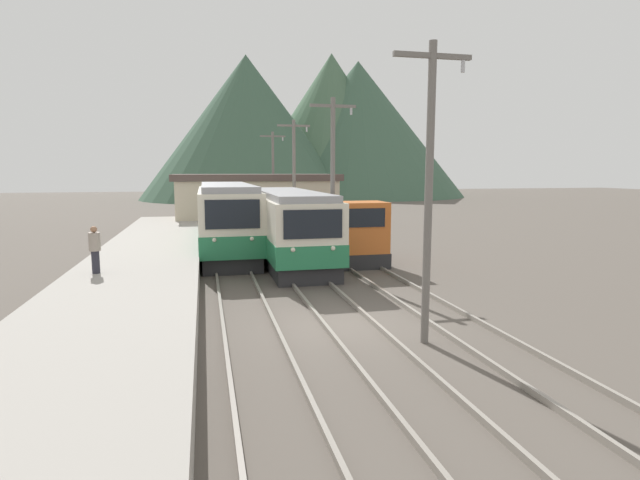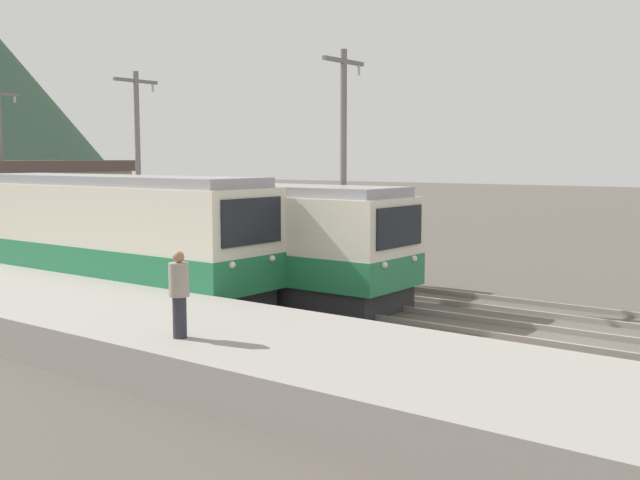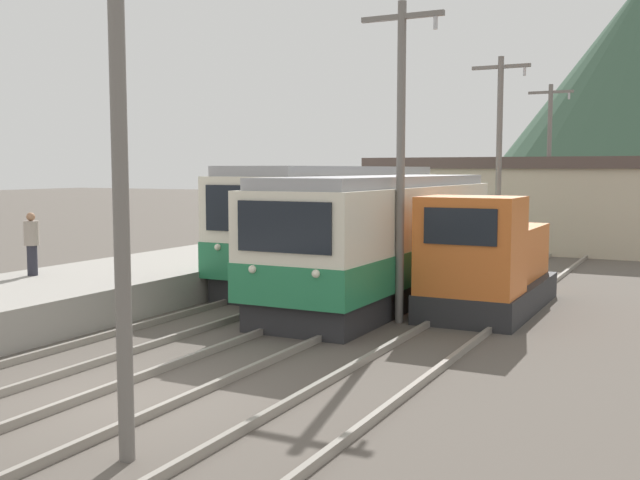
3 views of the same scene
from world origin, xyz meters
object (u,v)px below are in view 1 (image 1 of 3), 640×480
at_px(catenary_mast_near, 429,184).
at_px(catenary_mast_mid, 333,179).
at_px(commuter_train_left, 227,222).
at_px(shunting_locomotive, 350,236).
at_px(commuter_train_center, 288,229).
at_px(catenary_mast_distant, 273,175).
at_px(person_on_platform, 95,248).
at_px(catenary_mast_far, 294,177).

xyz_separation_m(catenary_mast_near, catenary_mast_mid, (0.00, 9.47, 0.00)).
relative_size(commuter_train_left, shunting_locomotive, 2.05).
xyz_separation_m(commuter_train_center, catenary_mast_near, (1.51, -12.25, 2.45)).
height_order(catenary_mast_near, catenary_mast_distant, same).
distance_m(commuter_train_left, shunting_locomotive, 6.70).
xyz_separation_m(commuter_train_center, catenary_mast_mid, (1.51, -2.78, 2.45)).
relative_size(commuter_train_center, catenary_mast_near, 1.53).
relative_size(catenary_mast_mid, person_on_platform, 4.54).
height_order(catenary_mast_far, person_on_platform, catenary_mast_far).
bearing_deg(catenary_mast_distant, shunting_locomotive, -84.86).
relative_size(commuter_train_left, catenary_mast_distant, 1.57).
xyz_separation_m(commuter_train_center, shunting_locomotive, (3.00, -0.42, -0.40)).
relative_size(commuter_train_left, catenary_mast_mid, 1.57).
bearing_deg(catenary_mast_distant, person_on_platform, -112.94).
distance_m(commuter_train_center, catenary_mast_near, 12.59).
height_order(shunting_locomotive, catenary_mast_near, catenary_mast_near).
bearing_deg(catenary_mast_far, commuter_train_left, -138.51).
xyz_separation_m(commuter_train_left, catenary_mast_near, (4.31, -15.14, 2.33)).
bearing_deg(shunting_locomotive, catenary_mast_distant, 95.14).
distance_m(catenary_mast_near, catenary_mast_mid, 9.47).
relative_size(catenary_mast_far, catenary_mast_distant, 1.00).
xyz_separation_m(catenary_mast_mid, catenary_mast_far, (0.00, 9.47, 0.00)).
xyz_separation_m(catenary_mast_near, catenary_mast_far, (0.00, 18.95, 0.00)).
height_order(commuter_train_center, catenary_mast_near, catenary_mast_near).
height_order(commuter_train_left, catenary_mast_near, catenary_mast_near).
height_order(catenary_mast_near, catenary_mast_far, same).
bearing_deg(person_on_platform, catenary_mast_distant, 67.06).
xyz_separation_m(commuter_train_left, commuter_train_center, (2.80, -2.88, -0.12)).
bearing_deg(catenary_mast_near, catenary_mast_distant, 90.00).
xyz_separation_m(commuter_train_center, person_on_platform, (-7.64, -5.46, 0.16)).
bearing_deg(commuter_train_center, catenary_mast_far, 77.31).
xyz_separation_m(commuter_train_left, person_on_platform, (-4.84, -8.34, 0.04)).
bearing_deg(person_on_platform, commuter_train_center, 35.53).
xyz_separation_m(catenary_mast_far, catenary_mast_distant, (0.00, 9.47, 0.00)).
bearing_deg(shunting_locomotive, catenary_mast_mid, -122.32).
distance_m(commuter_train_center, catenary_mast_mid, 4.00).
bearing_deg(catenary_mast_mid, catenary_mast_near, -90.00).
xyz_separation_m(shunting_locomotive, catenary_mast_mid, (-1.49, -2.36, 2.85)).
distance_m(shunting_locomotive, catenary_mast_near, 12.26).
relative_size(shunting_locomotive, person_on_platform, 3.49).
xyz_separation_m(commuter_train_left, catenary_mast_far, (4.31, 3.81, 2.33)).
height_order(commuter_train_center, shunting_locomotive, commuter_train_center).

